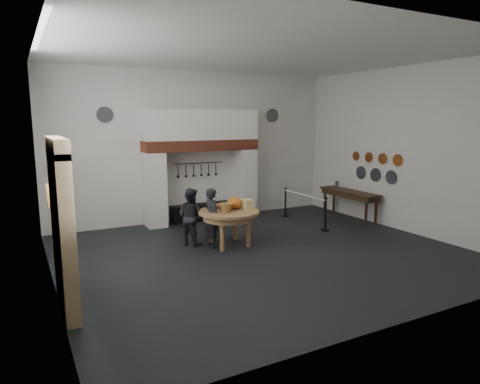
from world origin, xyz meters
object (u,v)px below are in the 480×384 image
visitor_near (212,218)px  visitor_far (191,217)px  work_table (229,212)px  side_table (349,192)px  barrier_post_near (326,215)px  barrier_post_far (285,203)px  iron_range (201,212)px

visitor_near → visitor_far: bearing=40.1°
work_table → visitor_far: bearing=148.7°
visitor_near → side_table: visitor_near is taller
side_table → barrier_post_near: bearing=-153.9°
side_table → visitor_far: bearing=-177.2°
barrier_post_near → barrier_post_far: 2.00m
iron_range → side_table: size_ratio=0.86×
iron_range → side_table: 4.62m
visitor_far → visitor_near: bearing=-165.1°
side_table → iron_range: bearing=153.5°
visitor_near → barrier_post_far: visitor_near is taller
work_table → side_table: 4.60m
work_table → barrier_post_far: (3.01, 2.00, -0.39)m
work_table → visitor_far: size_ratio=1.04×
barrier_post_near → iron_range: bearing=132.7°
visitor_near → barrier_post_near: size_ratio=1.61×
visitor_near → barrier_post_far: (3.42, 1.91, -0.28)m
work_table → visitor_near: visitor_near is taller
barrier_post_near → visitor_far: bearing=172.7°
visitor_far → barrier_post_far: (3.82, 1.51, -0.26)m
visitor_near → side_table: 4.99m
iron_range → work_table: size_ratio=1.28×
work_table → barrier_post_near: 3.04m
iron_range → work_table: bearing=-98.9°
barrier_post_near → barrier_post_far: same height
iron_range → barrier_post_near: (2.58, -2.79, 0.20)m
iron_range → side_table: bearing=-26.5°
iron_range → visitor_near: 2.87m
iron_range → barrier_post_near: bearing=-47.3°
visitor_far → side_table: visitor_far is taller
work_table → side_table: side_table is taller
iron_range → visitor_far: 2.66m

